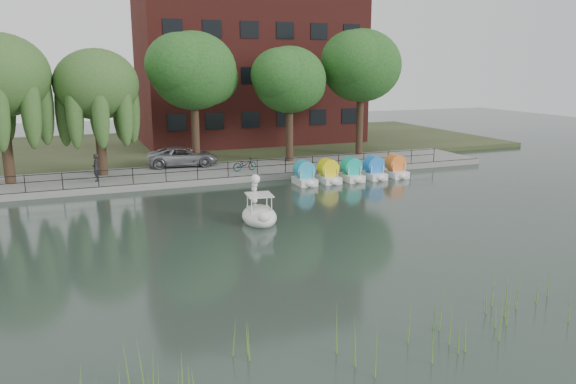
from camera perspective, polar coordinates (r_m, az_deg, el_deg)
ground_plane at (r=24.63m, az=2.38°, el=-4.97°), size 120.00×120.00×0.00m
promenade at (r=39.30m, az=-7.18°, el=1.99°), size 40.00×6.00×0.40m
kerb at (r=36.50m, az=-6.00°, el=1.18°), size 40.00×0.25×0.40m
land_strip at (r=52.79m, az=-11.06°, el=4.60°), size 60.00×22.00×0.36m
railing at (r=36.51m, az=-6.12°, el=2.70°), size 32.00×0.05×1.00m
apartment_building at (r=54.01m, az=-3.93°, el=14.75°), size 20.00×10.07×18.00m
willow_mid at (r=38.47m, az=-18.88°, el=10.26°), size 5.32×5.32×8.15m
broadleaf_center at (r=40.32m, az=-9.60°, el=12.00°), size 6.00×6.00×9.25m
broadleaf_right at (r=41.92m, az=0.15°, el=11.28°), size 5.40×5.40×8.32m
broadleaf_far at (r=45.61m, az=7.45°, el=12.57°), size 6.30×6.30×9.71m
minivan at (r=40.88m, az=-10.61°, el=3.71°), size 3.30×5.99×1.59m
bicycle at (r=38.58m, az=-4.42°, el=2.91°), size 0.82×1.78×1.00m
pedestrian at (r=36.83m, az=-18.95°, el=2.54°), size 0.52×0.74×1.98m
swan_boat at (r=27.40m, az=-2.96°, el=-2.07°), size 1.97×2.81×2.22m
pedal_boat_row at (r=37.40m, az=6.46°, el=2.09°), size 7.95×1.70×1.40m
reed_bank at (r=18.01m, az=21.18°, el=-10.71°), size 24.00×2.40×1.20m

